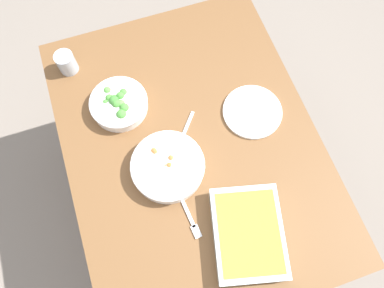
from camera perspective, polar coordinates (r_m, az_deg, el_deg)
ground_plane at (r=2.02m, az=0.00°, el=-7.60°), size 6.00×6.00×0.00m
dining_table at (r=1.40m, az=0.00°, el=-1.33°), size 1.20×0.90×0.74m
stew_bowl at (r=1.26m, az=-3.80°, el=-3.55°), size 0.25×0.25×0.06m
broccoli_bowl at (r=1.37m, az=-11.33°, el=6.17°), size 0.21×0.21×0.07m
baking_dish at (r=1.22m, az=8.73°, el=-13.65°), size 0.34×0.29×0.06m
drink_cup at (r=1.51m, az=-18.95°, el=11.83°), size 0.07×0.07×0.08m
side_plate at (r=1.38m, az=9.40°, el=4.99°), size 0.22×0.22×0.01m
spoon_by_stew at (r=1.32m, az=-1.71°, el=0.88°), size 0.15×0.13×0.01m
fork_on_table at (r=1.24m, az=-0.35°, el=-11.31°), size 0.18×0.04×0.01m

